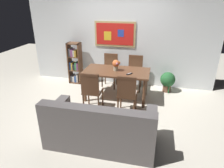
# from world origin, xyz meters

# --- Properties ---
(ground_plane) EXTENTS (12.00, 12.00, 0.00)m
(ground_plane) POSITION_xyz_m (0.00, 0.00, 0.00)
(ground_plane) COLOR beige
(wall_back_with_painting) EXTENTS (5.20, 0.14, 2.60)m
(wall_back_with_painting) POSITION_xyz_m (-0.00, 1.61, 1.30)
(wall_back_with_painting) COLOR silver
(wall_back_with_painting) RESTS_ON ground_plane
(dining_table) EXTENTS (1.56, 0.82, 0.73)m
(dining_table) POSITION_xyz_m (0.13, 0.57, 0.63)
(dining_table) COLOR brown
(dining_table) RESTS_ON ground_plane
(dining_chair_far_right) EXTENTS (0.40, 0.41, 0.91)m
(dining_chair_far_right) POSITION_xyz_m (0.49, 1.28, 0.54)
(dining_chair_far_right) COLOR brown
(dining_chair_far_right) RESTS_ON ground_plane
(dining_chair_far_left) EXTENTS (0.40, 0.41, 0.91)m
(dining_chair_far_left) POSITION_xyz_m (-0.20, 1.30, 0.54)
(dining_chair_far_left) COLOR brown
(dining_chair_far_left) RESTS_ON ground_plane
(dining_chair_near_right) EXTENTS (0.40, 0.41, 0.91)m
(dining_chair_near_right) POSITION_xyz_m (0.50, -0.15, 0.54)
(dining_chair_near_right) COLOR brown
(dining_chair_near_right) RESTS_ON ground_plane
(dining_chair_near_left) EXTENTS (0.40, 0.41, 0.91)m
(dining_chair_near_left) POSITION_xyz_m (-0.26, -0.16, 0.54)
(dining_chair_near_left) COLOR brown
(dining_chair_near_left) RESTS_ON ground_plane
(leather_couch) EXTENTS (1.80, 0.84, 0.84)m
(leather_couch) POSITION_xyz_m (0.21, -1.18, 0.31)
(leather_couch) COLOR #514C4C
(leather_couch) RESTS_ON ground_plane
(bookshelf) EXTENTS (0.36, 0.28, 1.18)m
(bookshelf) POSITION_xyz_m (-1.26, 1.32, 0.55)
(bookshelf) COLOR brown
(bookshelf) RESTS_ON ground_plane
(potted_ivy) EXTENTS (0.39, 0.39, 0.54)m
(potted_ivy) POSITION_xyz_m (1.37, 1.25, 0.31)
(potted_ivy) COLOR brown
(potted_ivy) RESTS_ON ground_plane
(flower_vase) EXTENTS (0.19, 0.17, 0.26)m
(flower_vase) POSITION_xyz_m (0.12, 0.56, 0.88)
(flower_vase) COLOR tan
(flower_vase) RESTS_ON dining_table
(tv_remote) EXTENTS (0.13, 0.15, 0.02)m
(tv_remote) POSITION_xyz_m (0.46, 0.39, 0.74)
(tv_remote) COLOR black
(tv_remote) RESTS_ON dining_table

